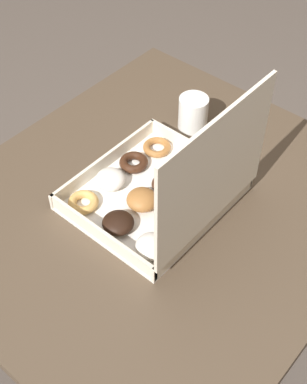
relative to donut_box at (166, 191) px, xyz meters
name	(u,v)px	position (x,y,z in m)	size (l,w,h in m)	color
ground_plane	(157,351)	(0.00, -0.02, -0.81)	(8.00, 8.00, 0.00)	#564C44
dining_table	(159,232)	(0.00, -0.02, -0.17)	(0.99, 0.88, 0.75)	#4C3D2D
donut_box	(166,191)	(0.00, 0.00, 0.00)	(0.36, 0.32, 0.34)	silver
coffee_mug	(193,112)	(-0.27, -0.13, -0.01)	(0.08, 0.08, 0.09)	white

